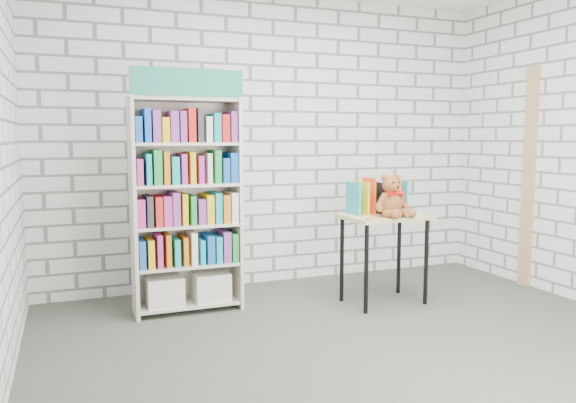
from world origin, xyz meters
name	(u,v)px	position (x,y,z in m)	size (l,w,h in m)	color
ground	(375,350)	(0.00, 0.00, 0.00)	(4.50, 4.50, 0.00)	#3E463B
room_shell	(380,83)	(0.00, 0.00, 1.78)	(4.52, 4.02, 2.81)	silver
bookshelf	(186,203)	(-1.00, 1.36, 0.90)	(0.88, 0.34, 1.97)	beige
display_table	(384,227)	(0.63, 0.94, 0.67)	(0.75, 0.54, 0.78)	#CEB57C
table_books	(377,196)	(0.62, 1.06, 0.93)	(0.52, 0.25, 0.30)	teal
teddy_bear	(392,199)	(0.63, 0.83, 0.92)	(0.33, 0.31, 0.36)	brown
door_trim	(529,178)	(2.23, 0.95, 1.05)	(0.05, 0.12, 2.10)	tan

